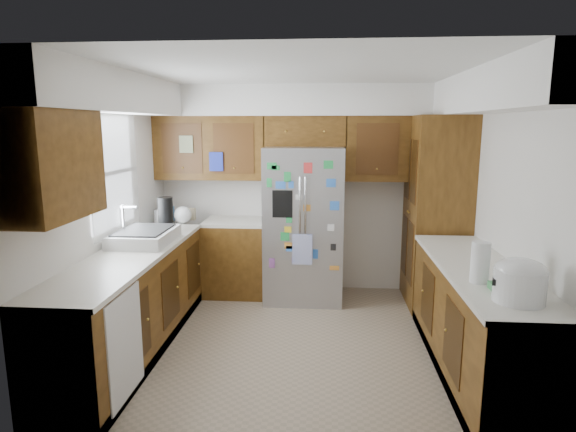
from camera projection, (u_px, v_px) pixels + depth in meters
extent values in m
plane|color=tan|center=(298.00, 341.00, 4.63)|extent=(3.60, 3.60, 0.00)
cube|color=silver|center=(306.00, 190.00, 5.96)|extent=(3.60, 0.04, 2.50)
cube|color=silver|center=(108.00, 211.00, 4.53)|extent=(0.04, 3.20, 2.50)
cube|color=silver|center=(501.00, 216.00, 4.26)|extent=(0.04, 3.20, 2.50)
cube|color=silver|center=(283.00, 262.00, 2.83)|extent=(3.60, 0.04, 2.50)
cube|color=white|center=(299.00, 70.00, 4.16)|extent=(3.60, 3.20, 0.02)
cube|color=white|center=(306.00, 101.00, 5.58)|extent=(3.60, 0.38, 0.35)
cube|color=white|center=(120.00, 93.00, 4.32)|extent=(0.38, 3.20, 0.35)
cube|color=white|center=(488.00, 91.00, 4.07)|extent=(0.38, 3.20, 0.35)
cube|color=#45290D|center=(211.00, 148.00, 5.79)|extent=(1.33, 0.34, 0.75)
cube|color=#45290D|center=(402.00, 149.00, 5.61)|extent=(1.33, 0.34, 0.75)
cube|color=#45290D|center=(52.00, 165.00, 3.30)|extent=(0.34, 0.85, 0.75)
cube|color=white|center=(111.00, 173.00, 4.57)|extent=(0.02, 0.90, 1.05)
cube|color=white|center=(115.00, 173.00, 4.56)|extent=(0.01, 1.02, 1.15)
cube|color=#1E2EB0|center=(216.00, 162.00, 5.62)|extent=(0.16, 0.02, 0.22)
cube|color=beige|center=(186.00, 144.00, 5.61)|extent=(0.16, 0.02, 0.20)
cube|color=#45290D|center=(131.00, 305.00, 4.37)|extent=(0.60, 2.60, 0.88)
cube|color=#45290D|center=(237.00, 258.00, 5.88)|extent=(0.75, 0.60, 0.88)
cube|color=silver|center=(128.00, 256.00, 4.28)|extent=(0.63, 2.60, 0.04)
cube|color=silver|center=(236.00, 222.00, 5.80)|extent=(0.75, 0.60, 0.04)
cube|color=black|center=(134.00, 345.00, 4.44)|extent=(0.60, 2.60, 0.10)
cube|color=silver|center=(126.00, 346.00, 3.51)|extent=(0.01, 0.58, 0.80)
cube|color=#45290D|center=(476.00, 323.00, 3.97)|extent=(0.60, 2.25, 0.88)
cube|color=silver|center=(480.00, 269.00, 3.88)|extent=(0.63, 2.25, 0.04)
cube|color=black|center=(473.00, 366.00, 4.04)|extent=(0.60, 2.25, 0.10)
cube|color=#45290D|center=(436.00, 212.00, 5.44)|extent=(0.60, 0.90, 2.15)
cube|color=gray|center=(304.00, 224.00, 5.64)|extent=(0.90, 0.75, 1.80)
cylinder|color=silver|center=(300.00, 218.00, 5.23)|extent=(0.02, 0.02, 0.90)
cylinder|color=silver|center=(305.00, 218.00, 5.23)|extent=(0.02, 0.02, 0.90)
cube|color=black|center=(282.00, 204.00, 5.23)|extent=(0.22, 0.01, 0.30)
cube|color=white|center=(302.00, 249.00, 5.28)|extent=(0.22, 0.01, 0.34)
cube|color=blue|center=(331.00, 183.00, 5.15)|extent=(0.10, 0.00, 0.09)
cube|color=orange|center=(289.00, 246.00, 5.31)|extent=(0.11, 0.00, 0.07)
cube|color=green|center=(276.00, 168.00, 5.16)|extent=(0.09, 0.00, 0.05)
cube|color=orange|center=(334.00, 268.00, 5.32)|extent=(0.11, 0.00, 0.05)
cube|color=#8C4C99|center=(272.00, 263.00, 5.36)|extent=(0.06, 0.00, 0.11)
cube|color=white|center=(331.00, 228.00, 5.24)|extent=(0.07, 0.00, 0.08)
cube|color=green|center=(289.00, 219.00, 5.25)|extent=(0.07, 0.00, 0.09)
cube|color=green|center=(328.00, 165.00, 5.11)|extent=(0.10, 0.00, 0.09)
cube|color=white|center=(299.00, 197.00, 5.20)|extent=(0.07, 0.00, 0.06)
cube|color=blue|center=(281.00, 185.00, 5.19)|extent=(0.11, 0.00, 0.08)
cube|color=green|center=(285.00, 236.00, 5.29)|extent=(0.10, 0.00, 0.10)
cube|color=red|center=(308.00, 168.00, 5.13)|extent=(0.09, 0.00, 0.12)
cube|color=orange|center=(307.00, 208.00, 5.22)|extent=(0.08, 0.00, 0.07)
cube|color=blue|center=(315.00, 254.00, 5.30)|extent=(0.06, 0.00, 0.11)
cube|color=green|center=(272.00, 166.00, 5.16)|extent=(0.11, 0.00, 0.07)
cube|color=blue|center=(335.00, 206.00, 5.19)|extent=(0.10, 0.00, 0.10)
cube|color=red|center=(297.00, 243.00, 5.30)|extent=(0.06, 0.00, 0.11)
cube|color=blue|center=(290.00, 249.00, 5.31)|extent=(0.10, 0.00, 0.06)
cube|color=#8C4C99|center=(296.00, 260.00, 5.33)|extent=(0.09, 0.00, 0.06)
cube|color=black|center=(333.00, 247.00, 5.27)|extent=(0.06, 0.00, 0.07)
cube|color=green|center=(269.00, 183.00, 5.20)|extent=(0.05, 0.00, 0.10)
cube|color=green|center=(301.00, 240.00, 5.29)|extent=(0.11, 0.00, 0.08)
cube|color=green|center=(287.00, 177.00, 5.17)|extent=(0.07, 0.00, 0.11)
cube|color=yellow|center=(288.00, 230.00, 5.28)|extent=(0.08, 0.00, 0.07)
cube|color=blue|center=(291.00, 185.00, 5.18)|extent=(0.06, 0.00, 0.08)
cube|color=#45290D|center=(305.00, 131.00, 5.66)|extent=(0.96, 0.34, 0.35)
sphere|color=#1148A7|center=(288.00, 104.00, 5.56)|extent=(0.26, 0.26, 0.26)
cylinder|color=black|center=(315.00, 108.00, 5.56)|extent=(0.29, 0.29, 0.17)
ellipsoid|color=#333338|center=(315.00, 101.00, 5.54)|extent=(0.27, 0.27, 0.12)
cube|color=silver|center=(144.00, 237.00, 4.66)|extent=(0.52, 0.70, 0.12)
cube|color=black|center=(144.00, 230.00, 4.65)|extent=(0.44, 0.60, 0.02)
cylinder|color=silver|center=(123.00, 220.00, 4.64)|extent=(0.02, 0.02, 0.30)
cylinder|color=silver|center=(129.00, 207.00, 4.62)|extent=(0.16, 0.02, 0.02)
cube|color=yellow|center=(152.00, 247.00, 4.44)|extent=(0.10, 0.18, 0.04)
cube|color=black|center=(166.00, 228.00, 5.10)|extent=(0.18, 0.14, 0.10)
cylinder|color=black|center=(165.00, 210.00, 5.06)|extent=(0.16, 0.16, 0.28)
cylinder|color=gray|center=(161.00, 218.00, 5.37)|extent=(0.14, 0.14, 0.20)
sphere|color=silver|center=(183.00, 215.00, 5.57)|extent=(0.20, 0.20, 0.20)
cube|color=#3F72B2|center=(168.00, 214.00, 5.68)|extent=(0.14, 0.10, 0.18)
cube|color=#BFB28C|center=(191.00, 214.00, 5.79)|extent=(0.10, 0.08, 0.14)
cylinder|color=silver|center=(158.00, 229.00, 5.01)|extent=(0.08, 0.08, 0.11)
cylinder|color=white|center=(520.00, 285.00, 3.09)|extent=(0.32, 0.32, 0.22)
ellipsoid|color=white|center=(521.00, 269.00, 3.07)|extent=(0.31, 0.31, 0.14)
cube|color=black|center=(496.00, 282.00, 3.10)|extent=(0.04, 0.06, 0.04)
cylinder|color=white|center=(480.00, 262.00, 3.46)|extent=(0.13, 0.13, 0.30)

